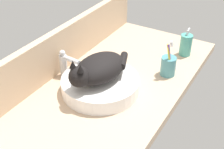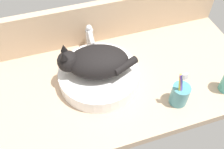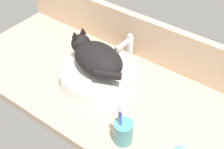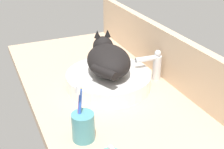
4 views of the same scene
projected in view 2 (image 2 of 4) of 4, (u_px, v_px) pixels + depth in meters
ground_plane at (106, 85)px, 110.94cm from camera, size 135.24×60.42×4.00cm
backsplash_panel at (88, 24)px, 118.74cm from camera, size 135.24×3.60×21.14cm
sink_basin at (99, 75)px, 107.59cm from camera, size 34.53×34.53×6.51cm
cat at (95, 62)px, 100.55cm from camera, size 31.34×21.73×14.00cm
faucet at (90, 37)px, 117.41cm from camera, size 3.69×11.86×13.60cm
toothbrush_cup at (180, 94)px, 98.88cm from camera, size 7.22×7.22×18.72cm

